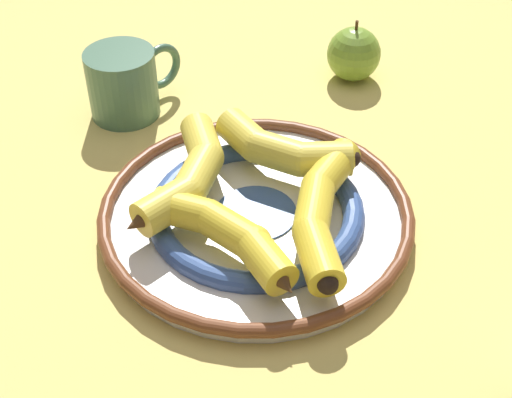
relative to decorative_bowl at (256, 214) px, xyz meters
name	(u,v)px	position (x,y,z in m)	size (l,w,h in m)	color
ground_plane	(262,218)	(0.01, 0.01, -0.01)	(2.80, 2.80, 0.00)	#E5CC6B
decorative_bowl	(256,214)	(0.00, 0.00, 0.00)	(0.32, 0.32, 0.03)	white
banana_a	(278,148)	(0.02, 0.07, 0.03)	(0.17, 0.10, 0.04)	yellow
banana_b	(322,207)	(0.07, -0.02, 0.03)	(0.07, 0.22, 0.04)	yellow
banana_c	(228,234)	(-0.02, -0.07, 0.03)	(0.16, 0.13, 0.03)	yellow
banana_d	(188,175)	(-0.07, 0.01, 0.03)	(0.09, 0.19, 0.04)	yellow
coffee_mug	(125,82)	(-0.18, 0.19, 0.03)	(0.11, 0.11, 0.08)	#477056
apple	(354,54)	(0.10, 0.30, 0.02)	(0.07, 0.07, 0.08)	olive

